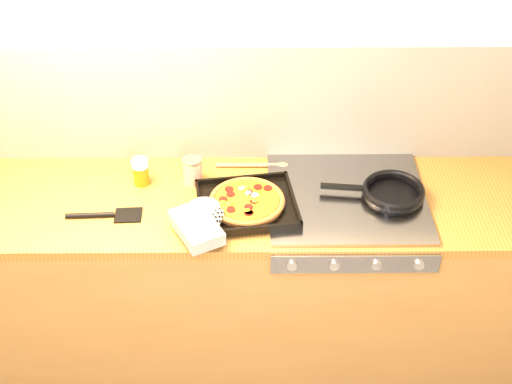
{
  "coord_description": "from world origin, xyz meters",
  "views": [
    {
      "loc": [
        0.08,
        -1.04,
        2.6
      ],
      "look_at": [
        0.1,
        1.08,
        0.95
      ],
      "focal_mm": 50.0,
      "sensor_mm": 36.0,
      "label": 1
    }
  ],
  "objects_px": {
    "juice_glass": "(141,172)",
    "frying_pan": "(392,192)",
    "pizza_on_tray": "(233,208)",
    "tomato_can": "(193,171)"
  },
  "relations": [
    {
      "from": "juice_glass",
      "to": "frying_pan",
      "type": "bearing_deg",
      "value": -6.62
    },
    {
      "from": "pizza_on_tray",
      "to": "frying_pan",
      "type": "relative_size",
      "value": 1.2
    },
    {
      "from": "frying_pan",
      "to": "pizza_on_tray",
      "type": "bearing_deg",
      "value": -171.0
    },
    {
      "from": "pizza_on_tray",
      "to": "tomato_can",
      "type": "distance_m",
      "value": 0.27
    },
    {
      "from": "frying_pan",
      "to": "juice_glass",
      "type": "distance_m",
      "value": 0.97
    },
    {
      "from": "pizza_on_tray",
      "to": "frying_pan",
      "type": "xyz_separation_m",
      "value": [
        0.6,
        0.1,
        -0.0
      ]
    },
    {
      "from": "frying_pan",
      "to": "tomato_can",
      "type": "relative_size",
      "value": 3.71
    },
    {
      "from": "pizza_on_tray",
      "to": "juice_glass",
      "type": "relative_size",
      "value": 4.46
    },
    {
      "from": "tomato_can",
      "to": "frying_pan",
      "type": "bearing_deg",
      "value": -8.73
    },
    {
      "from": "frying_pan",
      "to": "juice_glass",
      "type": "height_order",
      "value": "juice_glass"
    }
  ]
}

